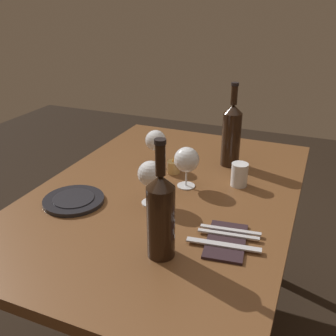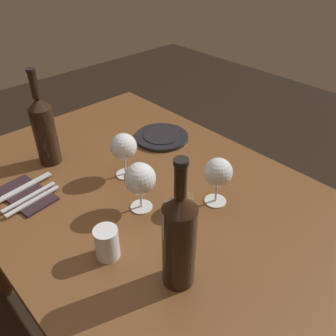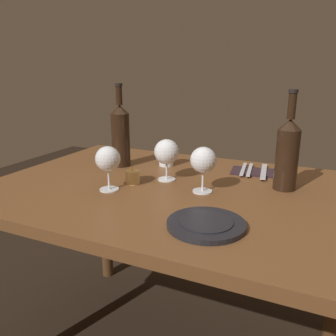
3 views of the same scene
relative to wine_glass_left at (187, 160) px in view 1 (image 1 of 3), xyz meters
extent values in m
cube|color=brown|center=(0.06, -0.05, -0.12)|extent=(1.30, 0.90, 0.04)
cylinder|color=#50311A|center=(-0.52, -0.43, -0.49)|extent=(0.06, 0.06, 0.70)
cylinder|color=#50311A|center=(-0.52, 0.33, -0.49)|extent=(0.06, 0.06, 0.70)
cylinder|color=white|center=(0.00, 0.00, -0.10)|extent=(0.07, 0.07, 0.00)
cylinder|color=white|center=(0.00, 0.00, -0.07)|extent=(0.01, 0.01, 0.07)
sphere|color=white|center=(0.00, 0.00, 0.00)|extent=(0.09, 0.09, 0.09)
cylinder|color=beige|center=(0.00, 0.00, 0.00)|extent=(0.07, 0.07, 0.02)
cylinder|color=white|center=(0.16, -0.07, -0.10)|extent=(0.07, 0.07, 0.00)
cylinder|color=white|center=(0.16, -0.07, -0.07)|extent=(0.01, 0.01, 0.07)
sphere|color=white|center=(0.16, -0.07, 0.01)|extent=(0.09, 0.09, 0.09)
cylinder|color=beige|center=(0.16, -0.07, 0.00)|extent=(0.07, 0.07, 0.02)
cylinder|color=white|center=(-0.13, -0.18, -0.10)|extent=(0.07, 0.07, 0.00)
cylinder|color=white|center=(-0.13, -0.18, -0.06)|extent=(0.01, 0.01, 0.07)
sphere|color=white|center=(-0.13, -0.18, 0.01)|extent=(0.08, 0.08, 0.08)
cylinder|color=beige|center=(-0.13, -0.18, 0.00)|extent=(0.07, 0.07, 0.02)
cylinder|color=black|center=(-0.26, 0.10, 0.01)|extent=(0.08, 0.08, 0.22)
cone|color=black|center=(-0.26, 0.10, 0.13)|extent=(0.08, 0.08, 0.03)
cylinder|color=black|center=(-0.26, 0.10, 0.19)|extent=(0.03, 0.03, 0.07)
cylinder|color=black|center=(-0.26, 0.10, 0.23)|extent=(0.03, 0.03, 0.01)
cylinder|color=black|center=(0.41, 0.08, 0.00)|extent=(0.08, 0.08, 0.21)
cone|color=black|center=(0.41, 0.08, 0.12)|extent=(0.08, 0.08, 0.03)
cylinder|color=black|center=(0.41, 0.08, 0.18)|extent=(0.03, 0.03, 0.08)
cylinder|color=black|center=(0.41, 0.08, 0.22)|extent=(0.03, 0.03, 0.01)
cylinder|color=white|center=(-0.08, 0.18, -0.06)|extent=(0.06, 0.06, 0.09)
cylinder|color=silver|center=(-0.08, 0.18, -0.07)|extent=(0.05, 0.05, 0.06)
cylinder|color=#DBB266|center=(-0.09, -0.09, -0.08)|extent=(0.05, 0.05, 0.05)
cylinder|color=white|center=(-0.09, -0.09, -0.09)|extent=(0.04, 0.04, 0.03)
cone|color=#F99E2D|center=(-0.09, -0.09, -0.05)|extent=(0.01, 0.01, 0.02)
cylinder|color=black|center=(0.26, -0.31, -0.10)|extent=(0.21, 0.21, 0.01)
cylinder|color=black|center=(0.26, -0.31, -0.09)|extent=(0.14, 0.14, 0.00)
cube|color=#2D1E23|center=(0.29, 0.23, -0.10)|extent=(0.20, 0.13, 0.01)
cube|color=silver|center=(0.26, 0.23, -0.09)|extent=(0.04, 0.18, 0.00)
cube|color=silver|center=(0.24, 0.23, -0.09)|extent=(0.04, 0.18, 0.00)
cube|color=silver|center=(0.32, 0.23, -0.09)|extent=(0.05, 0.21, 0.00)
camera|label=1|loc=(1.19, 0.42, 0.55)|focal=41.04mm
camera|label=2|loc=(-0.63, 0.48, 0.60)|focal=37.87mm
camera|label=3|loc=(0.51, -1.10, 0.29)|focal=36.54mm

